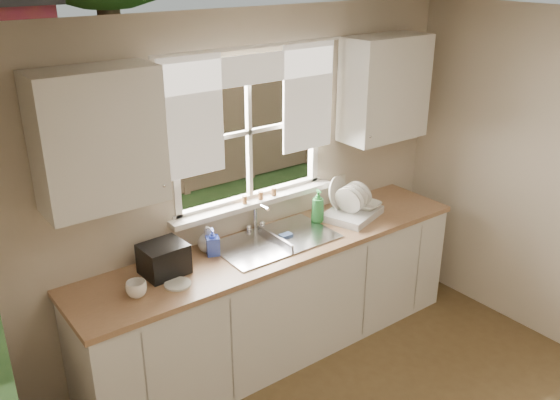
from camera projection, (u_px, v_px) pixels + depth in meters
room_walls at (496, 313)px, 2.81m from camera, size 3.62×4.02×2.50m
ceiling at (526, 39)px, 2.37m from camera, size 3.60×4.00×0.02m
window at (251, 155)px, 4.24m from camera, size 1.38×0.16×1.06m
curtains at (254, 94)px, 4.03m from camera, size 1.50×0.03×0.81m
base_cabinets at (278, 300)px, 4.41m from camera, size 3.00×0.62×0.87m
countertop at (277, 245)px, 4.23m from camera, size 3.04×0.65×0.04m
upper_cabinet_left at (98, 139)px, 3.34m from camera, size 0.70×0.33×0.80m
upper_cabinet_right at (385, 88)px, 4.61m from camera, size 0.70×0.33×0.80m
wall_outlet at (341, 182)px, 4.87m from camera, size 0.08×0.01×0.12m
sill_jars at (260, 196)px, 4.33m from camera, size 0.30×0.04×0.06m
sink at (275, 250)px, 4.28m from camera, size 0.88×0.52×0.40m
dish_rack at (352, 208)px, 4.61m from camera, size 0.52×0.45×0.31m
bowl at (368, 205)px, 4.64m from camera, size 0.24×0.24×0.05m
soap_bottle_a at (318, 206)px, 4.51m from camera, size 0.13×0.13×0.26m
soap_bottle_b at (213, 242)px, 4.02m from camera, size 0.12×0.12×0.20m
soap_bottle_c at (208, 239)px, 4.08m from camera, size 0.18×0.18×0.18m
saucer at (178, 284)px, 3.68m from camera, size 0.17×0.17×0.01m
cup at (136, 289)px, 3.54m from camera, size 0.16×0.16×0.10m
black_appliance at (164, 259)px, 3.79m from camera, size 0.29×0.25×0.20m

